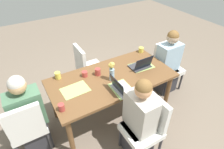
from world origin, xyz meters
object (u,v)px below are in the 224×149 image
Objects in this scene: chair_head_left_left_far at (27,126)px; coffee_mug_far_left at (58,75)px; flower_vase at (112,69)px; chair_far_right_near at (87,66)px; person_head_left_left_far at (30,118)px; coffee_mug_near_left at (62,107)px; coffee_mug_centre_left at (98,72)px; chair_near_left_near at (147,124)px; person_head_right_left_mid at (167,65)px; dining_table at (112,82)px; person_near_left_near at (139,122)px; laptop_near_left_near at (121,88)px; coffee_mug_centre_right at (141,50)px; laptop_head_right_left_mid at (141,65)px; coffee_mug_near_right at (85,74)px; chair_head_right_left_mid at (166,64)px.

chair_head_left_left_far is 0.77m from coffee_mug_far_left.
chair_far_right_near is at bearing 92.52° from flower_vase.
coffee_mug_near_left is at bearing -37.11° from person_head_left_left_far.
coffee_mug_far_left is (-0.53, 0.22, -0.00)m from coffee_mug_centre_left.
chair_near_left_near is 3.05× the size of flower_vase.
coffee_mug_near_left is 0.93× the size of coffee_mug_far_left.
coffee_mug_near_left is at bearing -149.29° from coffee_mug_centre_left.
person_head_right_left_mid is 2.04m from coffee_mug_near_left.
person_near_left_near is (-0.04, -0.73, -0.13)m from dining_table.
person_head_right_left_mid is at bearing 36.02° from chair_near_left_near.
laptop_near_left_near is 3.64× the size of coffee_mug_centre_right.
dining_table is 20.77× the size of coffee_mug_centre_right.
laptop_near_left_near is 1.10m from coffee_mug_centre_right.
laptop_head_right_left_mid reaches higher than coffee_mug_centre_right.
dining_table is 0.27m from flower_vase.
chair_near_left_near reaches higher than coffee_mug_centre_left.
coffee_mug_centre_right is at bearing 51.96° from laptop_head_right_left_mid.
coffee_mug_near_right is 1.16m from coffee_mug_centre_right.
laptop_head_right_left_mid is 0.69m from coffee_mug_centre_left.
coffee_mug_near_right is (-0.29, 0.96, 0.25)m from person_near_left_near.
coffee_mug_centre_left is (1.11, 0.21, 0.29)m from chair_head_left_left_far.
person_near_left_near is at bearing -93.03° from dining_table.
laptop_near_left_near is (1.16, -0.34, 0.25)m from person_head_left_left_far.
chair_head_right_left_mid is 1.00× the size of chair_head_left_left_far.
coffee_mug_near_right is at bearing 43.15° from coffee_mug_near_left.
flower_vase is 0.79m from coffee_mug_far_left.
chair_head_right_left_mid is 10.24× the size of coffee_mug_centre_right.
person_head_right_left_mid is 3.73× the size of laptop_near_left_near.
chair_far_right_near is (1.14, 0.75, -0.03)m from person_head_left_left_far.
chair_far_right_near is 0.69m from coffee_mug_centre_left.
person_head_left_left_far is (-1.24, 0.82, 0.03)m from chair_near_left_near.
chair_far_right_near is at bearing 91.21° from laptop_near_left_near.
laptop_head_right_left_mid is 1.37m from coffee_mug_near_left.
coffee_mug_centre_right is (0.97, 0.21, -0.01)m from coffee_mug_centre_left.
coffee_mug_near_right is at bearing 118.07° from laptop_near_left_near.
dining_table is 0.74m from person_near_left_near.
person_head_left_left_far is at bearing 176.44° from flower_vase.
person_head_right_left_mid is 1.35m from coffee_mug_centre_left.
coffee_mug_far_left is at bearing 161.87° from laptop_head_right_left_mid.
laptop_near_left_near reaches higher than coffee_mug_centre_left.
person_near_left_near is at bearing -88.93° from chair_far_right_near.
coffee_mug_far_left is at bearing 156.81° from coffee_mug_near_right.
coffee_mug_near_left is at bearing -25.40° from chair_head_left_left_far.
person_head_right_left_mid is 4.05× the size of flower_vase.
laptop_head_right_left_mid is at bearing -1.48° from person_head_left_left_far.
coffee_mug_far_left is at bearing 157.96° from coffee_mug_centre_left.
coffee_mug_near_left is (-0.81, -0.20, -0.13)m from flower_vase.
coffee_mug_centre_left reaches higher than coffee_mug_centre_right.
person_head_right_left_mid reaches higher than coffee_mug_centre_right.
chair_head_left_left_far is 1.80m from laptop_head_right_left_mid.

